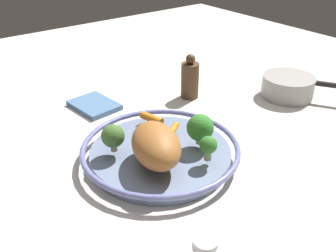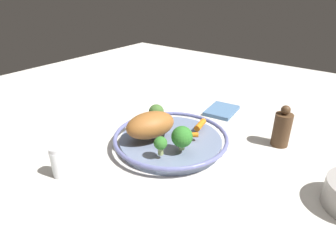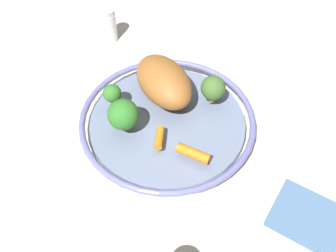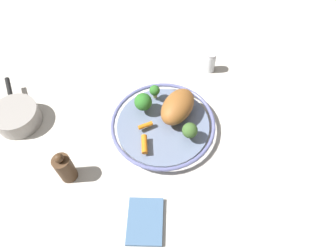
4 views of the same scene
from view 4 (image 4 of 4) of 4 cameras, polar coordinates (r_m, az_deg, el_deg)
ground_plane at (r=1.04m, az=-0.90°, el=-0.51°), size 2.31×2.31×0.00m
serving_bowl at (r=1.02m, az=-0.91°, el=0.11°), size 0.35×0.35×0.04m
roast_chicken_piece at (r=1.00m, az=1.82°, el=3.66°), size 0.18×0.14×0.08m
baby_carrot_near_rim at (r=1.00m, az=-4.25°, el=0.11°), size 0.04×0.05×0.02m
baby_carrot_left at (r=0.96m, az=-4.45°, el=-3.42°), size 0.07×0.03×0.02m
broccoli_floret_mid at (r=0.95m, az=4.11°, el=-0.85°), size 0.05×0.05×0.06m
broccoli_floret_large at (r=1.05m, az=-2.52°, el=6.63°), size 0.04×0.04×0.05m
broccoli_floret_small at (r=1.01m, az=-4.68°, el=4.50°), size 0.06×0.06×0.07m
salt_shaker at (r=1.19m, az=7.95°, el=11.75°), size 0.04×0.04×0.09m
pepper_mill at (r=0.96m, az=-18.78°, el=-7.39°), size 0.05×0.05×0.13m
saucepan at (r=1.15m, az=-26.48°, el=1.69°), size 0.22×0.17×0.06m
dish_towel at (r=0.90m, az=-4.31°, el=-17.38°), size 0.14×0.11×0.01m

